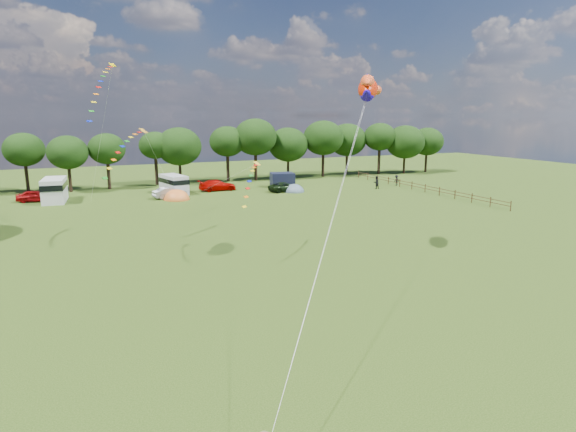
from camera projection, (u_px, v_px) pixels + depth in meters
name	position (u px, v px, depth m)	size (l,w,h in m)	color
ground_plane	(345.00, 314.00, 26.42)	(180.00, 180.00, 0.00)	#193208
tree_line	(202.00, 144.00, 76.63)	(102.98, 10.98, 10.27)	black
fence	(418.00, 186.00, 69.67)	(0.12, 33.12, 1.20)	#472D19
car_a	(35.00, 196.00, 60.85)	(1.74, 4.42, 1.47)	#9A090B
car_b	(170.00, 193.00, 63.58)	(1.54, 4.13, 1.46)	gray
car_c	(217.00, 185.00, 69.89)	(2.19, 5.21, 1.56)	#AC0400
car_d	(285.00, 187.00, 69.18)	(2.22, 4.90, 1.34)	black
campervan_b	(54.00, 189.00, 60.73)	(3.01, 6.24, 2.98)	silver
campervan_c	(174.00, 184.00, 66.91)	(3.44, 5.76, 2.64)	silver
tent_orange	(177.00, 199.00, 62.59)	(3.38, 3.70, 2.64)	orange
tent_greyblue	(294.00, 192.00, 68.99)	(2.95, 3.23, 2.19)	slate
awning_navy	(282.00, 180.00, 73.55)	(3.47, 2.82, 2.17)	black
fish_kite	(368.00, 89.00, 34.60)	(3.39, 4.17, 2.30)	red
streamer_kite_a	(103.00, 82.00, 46.43)	(3.34, 5.53, 5.75)	#EECA00
streamer_kite_b	(128.00, 145.00, 40.44)	(4.31, 4.79, 3.83)	gold
streamer_kite_c	(252.00, 176.00, 36.14)	(3.09, 4.87, 2.77)	yellow
walker_a	(376.00, 183.00, 71.53)	(0.93, 0.57, 1.91)	black
walker_b	(396.00, 180.00, 75.07)	(1.05, 0.49, 1.62)	black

